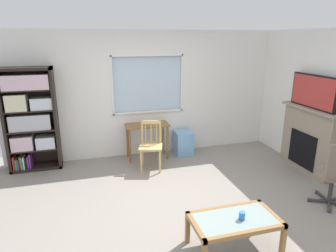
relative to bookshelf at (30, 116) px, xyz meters
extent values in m
cube|color=gray|center=(2.16, -1.99, -1.02)|extent=(6.52, 5.46, 0.02)
cube|color=white|center=(2.16, 0.24, -0.57)|extent=(5.52, 0.12, 0.89)
cube|color=white|center=(2.16, 0.24, 1.28)|extent=(5.52, 0.12, 0.47)
cube|color=white|center=(0.45, 0.24, 0.46)|extent=(2.11, 0.12, 1.17)
cube|color=white|center=(3.93, 0.24, 0.46)|extent=(1.98, 0.12, 1.17)
cube|color=silver|center=(2.23, 0.25, 0.46)|extent=(1.43, 0.02, 1.17)
cube|color=white|center=(2.23, 0.18, -0.11)|extent=(1.49, 0.06, 0.03)
cube|color=white|center=(2.23, 0.18, 1.03)|extent=(1.49, 0.06, 0.03)
cube|color=white|center=(1.51, 0.18, 0.46)|extent=(0.03, 0.06, 1.17)
cube|color=white|center=(2.94, 0.18, 0.46)|extent=(0.03, 0.06, 1.17)
cube|color=black|center=(-0.41, -0.01, -0.07)|extent=(0.05, 0.38, 1.89)
cube|color=black|center=(0.44, -0.01, -0.07)|extent=(0.05, 0.38, 1.89)
cube|color=black|center=(0.01, -0.01, 0.85)|extent=(0.90, 0.38, 0.05)
cube|color=black|center=(0.01, -0.01, -0.99)|extent=(0.90, 0.38, 0.05)
cube|color=black|center=(0.01, 0.18, -0.07)|extent=(0.90, 0.02, 1.89)
cube|color=black|center=(0.01, -0.01, -0.62)|extent=(0.85, 0.36, 0.02)
cube|color=black|center=(0.01, -0.01, -0.26)|extent=(0.85, 0.36, 0.02)
cube|color=black|center=(0.01, -0.01, 0.11)|extent=(0.85, 0.36, 0.02)
cube|color=black|center=(0.01, -0.01, 0.48)|extent=(0.85, 0.36, 0.02)
cube|color=beige|center=(-0.18, -0.02, -0.48)|extent=(0.36, 0.32, 0.26)
cube|color=silver|center=(0.22, -0.02, -0.50)|extent=(0.33, 0.31, 0.22)
cube|color=#B2B2BC|center=(0.00, -0.02, -0.10)|extent=(0.69, 0.29, 0.28)
cube|color=beige|center=(-0.18, -0.02, 0.27)|extent=(0.34, 0.32, 0.29)
cube|color=silver|center=(0.24, -0.02, 0.23)|extent=(0.38, 0.30, 0.21)
cube|color=beige|center=(0.02, -0.02, 0.62)|extent=(0.76, 0.33, 0.26)
cube|color=red|center=(-0.36, -0.03, -0.84)|extent=(0.03, 0.28, 0.25)
cube|color=green|center=(-0.32, -0.03, -0.87)|extent=(0.03, 0.28, 0.19)
cube|color=purple|center=(-0.28, -0.03, -0.87)|extent=(0.02, 0.29, 0.20)
cube|color=orange|center=(-0.25, -0.03, -0.85)|extent=(0.02, 0.23, 0.23)
cube|color=green|center=(-0.22, -0.03, -0.85)|extent=(0.03, 0.30, 0.23)
cube|color=white|center=(-0.19, -0.03, -0.85)|extent=(0.02, 0.29, 0.23)
cube|color=black|center=(-0.15, -0.03, -0.86)|extent=(0.03, 0.22, 0.20)
cube|color=purple|center=(-0.12, -0.03, -0.85)|extent=(0.02, 0.28, 0.24)
cube|color=purple|center=(-0.08, -0.03, -0.83)|extent=(0.02, 0.26, 0.27)
cube|color=brown|center=(2.13, -0.11, -0.31)|extent=(0.86, 0.42, 0.03)
cylinder|color=brown|center=(1.75, -0.27, -0.67)|extent=(0.04, 0.04, 0.69)
cylinder|color=brown|center=(2.51, -0.27, -0.67)|extent=(0.04, 0.04, 0.69)
cylinder|color=brown|center=(1.75, 0.05, -0.67)|extent=(0.04, 0.04, 0.69)
cylinder|color=brown|center=(2.51, 0.05, -0.67)|extent=(0.04, 0.04, 0.69)
cube|color=tan|center=(2.08, -0.66, -0.56)|extent=(0.52, 0.50, 0.04)
cylinder|color=tan|center=(1.87, -0.76, -0.80)|extent=(0.04, 0.04, 0.43)
cylinder|color=tan|center=(2.20, -0.86, -0.80)|extent=(0.04, 0.04, 0.43)
cylinder|color=tan|center=(1.96, -0.45, -0.80)|extent=(0.04, 0.04, 0.43)
cylinder|color=tan|center=(2.29, -0.55, -0.80)|extent=(0.04, 0.04, 0.43)
cylinder|color=tan|center=(1.96, -0.45, -0.34)|extent=(0.04, 0.04, 0.45)
cylinder|color=tan|center=(2.29, -0.55, -0.34)|extent=(0.04, 0.04, 0.45)
cube|color=tan|center=(2.12, -0.50, -0.14)|extent=(0.36, 0.14, 0.06)
cylinder|color=tan|center=(2.02, -0.47, -0.37)|extent=(0.02, 0.02, 0.35)
cylinder|color=tan|center=(2.12, -0.50, -0.37)|extent=(0.02, 0.02, 0.35)
cylinder|color=tan|center=(2.22, -0.53, -0.37)|extent=(0.02, 0.02, 0.35)
cube|color=#72ADDB|center=(2.91, -0.06, -0.77)|extent=(0.35, 0.40, 0.49)
cube|color=gray|center=(4.83, -1.46, -0.44)|extent=(0.18, 1.18, 1.15)
cube|color=black|center=(4.73, -1.46, -0.60)|extent=(0.03, 0.65, 0.63)
cube|color=gray|center=(4.81, -1.46, 0.15)|extent=(0.26, 1.28, 0.04)
cube|color=black|center=(4.81, -1.46, 0.46)|extent=(0.05, 1.03, 0.58)
cube|color=#B2332D|center=(4.78, -1.46, 0.46)|extent=(0.01, 0.98, 0.53)
cylinder|color=#7A6B5B|center=(4.37, -2.55, -0.53)|extent=(0.48, 0.48, 0.09)
cylinder|color=#38383D|center=(4.37, -2.55, -0.77)|extent=(0.06, 0.06, 0.42)
cube|color=#38383D|center=(4.24, -2.49, -0.98)|extent=(0.27, 0.15, 0.03)
cylinder|color=#38383D|center=(4.11, -2.44, -0.99)|extent=(0.05, 0.05, 0.05)
cube|color=#38383D|center=(4.27, -2.65, -0.98)|extent=(0.22, 0.23, 0.03)
cylinder|color=#38383D|center=(4.18, -2.76, -0.99)|extent=(0.05, 0.05, 0.05)
cube|color=#38383D|center=(4.50, -2.52, -0.98)|extent=(0.28, 0.09, 0.03)
cube|color=#38383D|center=(4.38, -2.41, -0.98)|extent=(0.07, 0.28, 0.03)
cylinder|color=#38383D|center=(4.40, -2.27, -0.99)|extent=(0.05, 0.05, 0.05)
cube|color=#8C9E99|center=(2.52, -3.06, -0.62)|extent=(0.90, 0.46, 0.02)
cube|color=olive|center=(2.52, -3.31, -0.63)|extent=(1.00, 0.05, 0.05)
cube|color=olive|center=(2.52, -2.80, -0.63)|extent=(1.00, 0.05, 0.05)
cube|color=olive|center=(2.04, -3.06, -0.63)|extent=(0.05, 0.56, 0.05)
cube|color=olive|center=(2.99, -3.06, -0.63)|extent=(0.05, 0.56, 0.05)
cube|color=olive|center=(2.99, -3.31, -0.84)|extent=(0.05, 0.05, 0.36)
cube|color=olive|center=(2.04, -2.80, -0.84)|extent=(0.05, 0.05, 0.36)
cube|color=olive|center=(2.99, -2.80, -0.84)|extent=(0.05, 0.05, 0.36)
cylinder|color=#337FD6|center=(2.58, -3.10, -0.56)|extent=(0.07, 0.07, 0.09)
camera|label=1|loc=(0.99, -5.66, 1.35)|focal=31.70mm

